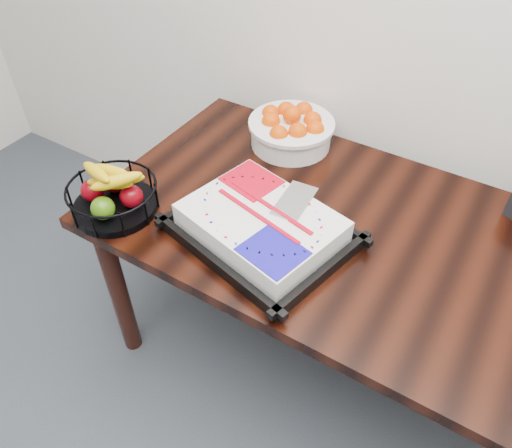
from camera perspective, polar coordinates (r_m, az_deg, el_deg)
The scene contains 4 objects.
table at distance 1.63m, azimuth 13.09°, elevation -3.77°, with size 1.80×0.90×0.75m.
cake_tray at distance 1.50m, azimuth 0.62°, elevation -0.23°, with size 0.58×0.50×0.10m.
tangerine_bowl at distance 1.88m, azimuth 4.08°, elevation 11.30°, with size 0.32×0.32×0.20m.
fruit_basket at distance 1.65m, azimuth -16.04°, elevation 3.20°, with size 0.29×0.29×0.15m.
Camera 1 is at (0.25, 0.89, 1.84)m, focal length 35.00 mm.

